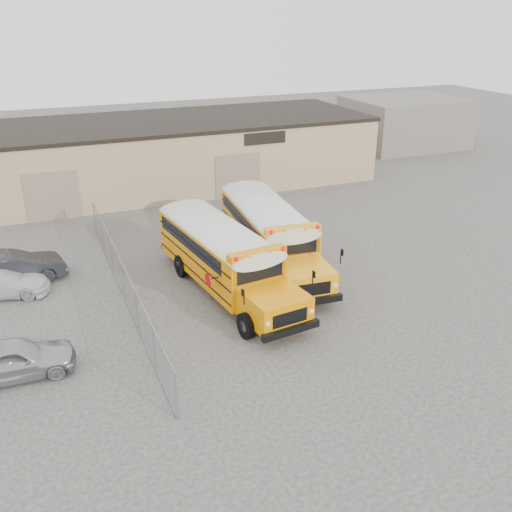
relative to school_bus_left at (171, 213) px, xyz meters
name	(u,v)px	position (x,y,z in m)	size (l,w,h in m)	color
ground	(274,303)	(2.33, -8.51, -1.77)	(120.00, 120.00, 0.00)	#3C3A37
warehouse	(161,152)	(2.33, 11.49, 0.60)	(30.20, 10.20, 4.67)	#9F8662
chainlink_fence	(123,279)	(-3.67, -5.51, -0.87)	(0.07, 18.07, 1.81)	gray
distant_building_right	(404,122)	(26.33, 15.49, 0.43)	(10.00, 8.00, 4.40)	gray
school_bus_left	(171,213)	(0.00, 0.00, 0.00)	(3.85, 10.72, 3.07)	orange
school_bus_right	(236,193)	(4.50, 1.99, 0.03)	(3.54, 10.82, 3.11)	#FFA010
tarp_bundle	(300,296)	(3.07, -9.63, -1.07)	(1.10, 1.03, 1.38)	black
car_silver	(12,359)	(-8.37, -10.06, -1.05)	(1.71, 4.25, 1.45)	#ACACB0
car_dark	(12,269)	(-8.22, -2.13, -0.99)	(1.66, 4.75, 1.57)	black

